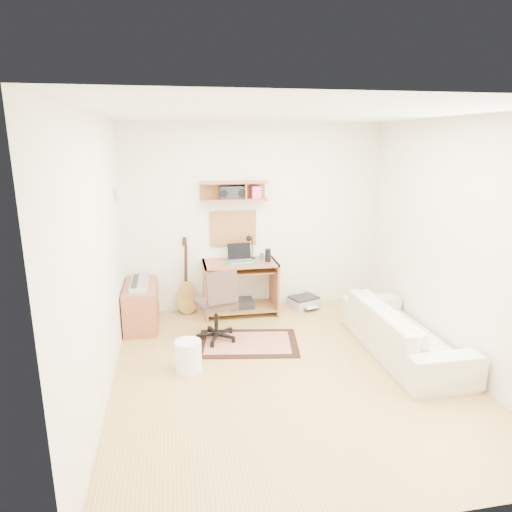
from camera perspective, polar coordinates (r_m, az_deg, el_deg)
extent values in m
cube|color=tan|center=(4.92, 4.08, -14.40)|extent=(3.60, 4.00, 0.01)
cube|color=white|center=(4.32, 4.73, 17.55)|extent=(3.60, 4.00, 0.01)
cube|color=white|center=(6.36, -0.24, 4.80)|extent=(3.60, 0.01, 2.60)
cube|color=white|center=(4.36, -19.24, -0.57)|extent=(0.01, 4.00, 2.60)
cube|color=white|center=(5.20, 23.99, 1.34)|extent=(0.01, 4.00, 2.60)
cube|color=#A15639|center=(6.13, -2.82, 8.19)|extent=(0.90, 0.25, 0.26)
cube|color=tan|center=(6.32, -2.89, 3.51)|extent=(0.64, 0.03, 0.49)
cube|color=#4C8CBF|center=(5.74, -17.29, 7.33)|extent=(0.02, 0.20, 0.15)
cylinder|color=black|center=(6.17, 1.52, 0.10)|extent=(0.08, 0.08, 0.18)
cylinder|color=#325B98|center=(6.31, 0.76, 0.01)|extent=(0.06, 0.06, 0.09)
cube|color=black|center=(6.13, -3.03, 8.00)|extent=(0.34, 0.15, 0.17)
cube|color=#D6B38F|center=(5.51, -1.05, -10.90)|extent=(1.30, 0.97, 0.02)
cube|color=#A15639|center=(6.11, -14.28, -6.06)|extent=(0.40, 0.90, 0.55)
cube|color=#B2B5BA|center=(6.01, -14.46, -3.33)|extent=(0.22, 0.70, 0.06)
cylinder|color=white|center=(4.90, -8.54, -12.38)|extent=(0.32, 0.32, 0.34)
cube|color=#A5A8AA|center=(6.65, 6.05, -5.70)|extent=(0.48, 0.42, 0.15)
imported|color=beige|center=(5.40, 18.11, -7.99)|extent=(0.56, 1.91, 0.75)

